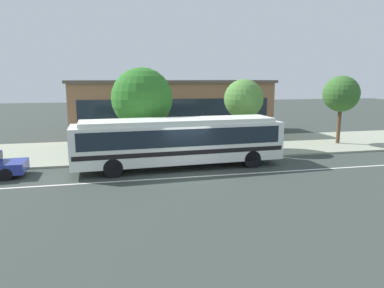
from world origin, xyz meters
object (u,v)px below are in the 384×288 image
pedestrian_waiting_near_sign (225,138)px  street_tree_far_end (341,94)px  bus_stop_sign (248,129)px  street_tree_near_stop (142,99)px  transit_bus (179,139)px  street_tree_mid_block (244,99)px

pedestrian_waiting_near_sign → street_tree_far_end: street_tree_far_end is taller
bus_stop_sign → street_tree_near_stop: street_tree_near_stop is taller
transit_bus → street_tree_mid_block: bearing=35.8°
transit_bus → street_tree_near_stop: size_ratio=2.12×
pedestrian_waiting_near_sign → bus_stop_sign: bus_stop_sign is taller
bus_stop_sign → street_tree_near_stop: 7.08m
bus_stop_sign → pedestrian_waiting_near_sign: bearing=148.6°
street_tree_mid_block → street_tree_far_end: size_ratio=0.95×
bus_stop_sign → street_tree_mid_block: street_tree_mid_block is taller
street_tree_far_end → transit_bus: bearing=-161.9°
pedestrian_waiting_near_sign → street_tree_near_stop: 6.03m
transit_bus → pedestrian_waiting_near_sign: 4.60m
bus_stop_sign → street_tree_mid_block: bearing=80.3°
bus_stop_sign → street_tree_near_stop: bearing=168.5°
pedestrian_waiting_near_sign → street_tree_near_stop: (-5.38, 0.57, 2.67)m
transit_bus → street_tree_far_end: 13.98m
bus_stop_sign → street_tree_far_end: 8.78m
bus_stop_sign → street_tree_far_end: size_ratio=0.51×
street_tree_mid_block → street_tree_far_end: 7.96m
transit_bus → pedestrian_waiting_near_sign: transit_bus is taller
pedestrian_waiting_near_sign → street_tree_far_end: (9.50, 1.49, 2.77)m
pedestrian_waiting_near_sign → street_tree_near_stop: bearing=173.9°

